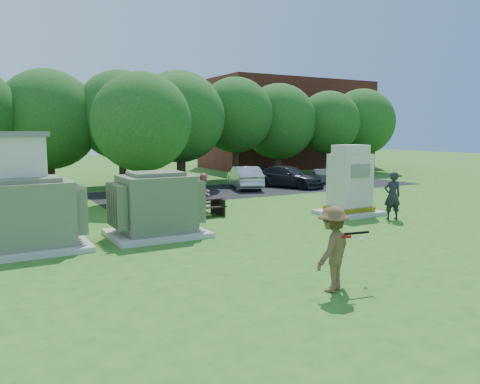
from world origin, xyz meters
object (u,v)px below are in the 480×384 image
car_white (147,183)px  car_silver_a (245,177)px  generator_cabinet (350,184)px  car_dark (289,177)px  transformer_left (31,216)px  person_by_generator (392,196)px  car_silver_b (338,174)px  picnic_table (202,205)px  person_at_picnic (204,193)px  transformer_right (156,206)px  batter (333,249)px

car_white → car_silver_a: size_ratio=0.99×
generator_cabinet → car_dark: (3.30, 8.90, -0.60)m
transformer_left → person_by_generator: (12.46, -1.73, -0.05)m
car_white → transformer_left: bearing=-130.3°
generator_cabinet → car_white: size_ratio=0.70×
car_silver_a → car_silver_b: 6.41m
transformer_left → car_white: 11.44m
picnic_table → car_white: car_white is taller
generator_cabinet → person_at_picnic: generator_cabinet is taller
transformer_left → picnic_table: transformer_left is taller
car_white → car_silver_a: car_white is taller
transformer_right → batter: bearing=-78.2°
transformer_left → transformer_right: 3.70m
transformer_right → car_silver_a: bearing=47.4°
transformer_left → car_dark: size_ratio=0.69×
generator_cabinet → person_by_generator: bearing=-67.2°
car_dark → car_silver_b: bearing=-28.2°
picnic_table → car_dark: 10.66m
transformer_left → person_by_generator: bearing=-7.9°
person_at_picnic → car_silver_b: person_at_picnic is taller
transformer_left → car_dark: transformer_left is taller
car_silver_a → car_silver_b: size_ratio=0.84×
generator_cabinet → picnic_table: (-5.32, 2.63, -0.80)m
transformer_right → car_silver_b: size_ratio=0.63×
car_white → car_silver_b: 12.31m
generator_cabinet → car_white: 10.93m
transformer_right → generator_cabinet: 8.08m
generator_cabinet → person_at_picnic: 5.88m
car_white → car_silver_b: car_white is taller
batter → car_silver_b: bearing=-157.0°
batter → car_dark: batter is taller
transformer_right → car_dark: (11.38, 8.78, -0.34)m
batter → car_dark: 18.54m
generator_cabinet → car_silver_b: size_ratio=0.59×
car_silver_a → car_dark: size_ratio=0.93×
person_by_generator → car_silver_b: 12.05m
generator_cabinet → car_silver_a: 9.63m
picnic_table → person_by_generator: bearing=-35.3°
picnic_table → person_at_picnic: person_at_picnic is taller
transformer_left → generator_cabinet: 11.78m
transformer_left → car_silver_b: bearing=24.5°
transformer_right → picnic_table: size_ratio=1.85×
picnic_table → batter: 9.49m
generator_cabinet → batter: 9.48m
person_at_picnic → car_silver_b: 13.24m
transformer_right → car_silver_a: size_ratio=0.74×
car_silver_a → transformer_right: bearing=64.5°
person_at_picnic → car_dark: size_ratio=0.38×
batter → person_at_picnic: (1.62, 9.81, -0.07)m
batter → picnic_table: bearing=-123.5°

